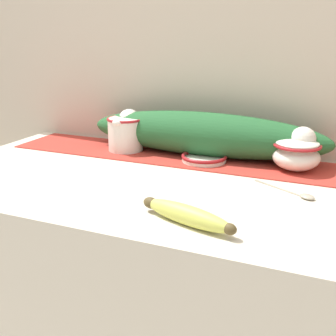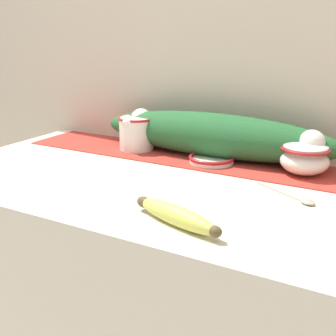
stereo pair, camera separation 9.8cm
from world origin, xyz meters
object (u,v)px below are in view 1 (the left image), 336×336
at_px(cream_pitcher, 126,133).
at_px(sugar_bowl, 296,153).
at_px(banana, 187,215).
at_px(small_dish, 204,158).
at_px(spoon, 302,195).

relative_size(cream_pitcher, sugar_bowl, 1.05).
bearing_deg(banana, cream_pitcher, 130.32).
bearing_deg(sugar_bowl, banana, -109.65).
height_order(small_dish, banana, banana).
xyz_separation_m(cream_pitcher, small_dish, (0.27, -0.02, -0.05)).
bearing_deg(small_dish, cream_pitcher, 175.23).
xyz_separation_m(banana, spoon, (0.20, 0.24, -0.02)).
bearing_deg(banana, small_dish, 103.57).
xyz_separation_m(small_dish, banana, (0.10, -0.41, 0.01)).
height_order(sugar_bowl, banana, sugar_bowl).
height_order(cream_pitcher, small_dish, cream_pitcher).
bearing_deg(small_dish, sugar_bowl, 4.82).
bearing_deg(banana, spoon, 50.78).
xyz_separation_m(cream_pitcher, spoon, (0.57, -0.20, -0.06)).
height_order(sugar_bowl, small_dish, sugar_bowl).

